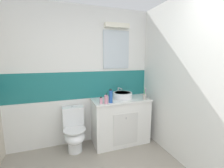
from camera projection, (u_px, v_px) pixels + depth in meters
wall_back_tiled at (82, 76)px, 2.79m from camera, size 3.20×0.20×2.50m
wall_right_plain at (194, 83)px, 2.07m from camera, size 0.10×3.48×2.50m
vanity_cabinet at (120, 121)px, 2.86m from camera, size 1.05×0.52×0.85m
sink_basin at (122, 95)px, 2.83m from camera, size 0.36×0.41×0.18m
toilet at (74, 131)px, 2.60m from camera, size 0.37×0.50×0.76m
toothbrush_cup at (145, 96)px, 2.75m from camera, size 0.06×0.06×0.22m
soap_dispenser at (106, 99)px, 2.50m from camera, size 0.06×0.06×0.18m
shampoo_bottle_tall at (111, 96)px, 2.54m from camera, size 0.06×0.06×0.23m
perfume_flask_small at (101, 100)px, 2.49m from camera, size 0.04×0.03×0.12m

